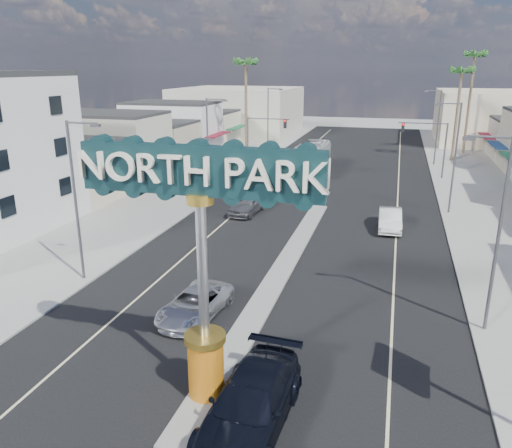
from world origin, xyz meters
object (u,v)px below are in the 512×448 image
Objects in this scene: streetlight_r_far at (437,124)px; suv_right at (251,403)px; palm_right_far at (475,61)px; car_parked_left at (247,204)px; city_bus at (309,159)px; car_parked_right at (390,219)px; streetlight_l_near at (77,194)px; streetlight_l_mid at (209,142)px; gateway_sign at (202,247)px; streetlight_l_far at (269,119)px; palm_left_far at (246,68)px; palm_right_mid at (462,75)px; suv_left at (195,304)px; traffic_signal_right at (428,139)px; streetlight_r_near at (496,226)px; traffic_signal_left at (262,133)px; streetlight_r_mid at (453,153)px.

streetlight_r_far is 51.90m from suv_right.
palm_right_far reaches higher than car_parked_left.
car_parked_left is at bearing -95.48° from city_bus.
city_bus is (-9.29, 18.15, 0.92)m from car_parked_right.
streetlight_l_near is at bearing -141.30° from car_parked_right.
streetlight_l_mid and streetlight_r_far have the same top height.
gateway_sign is 51.10m from streetlight_r_far.
streetlight_l_far is 7.21m from palm_left_far.
city_bus reaches higher than car_parked_left.
streetlight_l_near is at bearing -86.33° from palm_left_far.
streetlight_l_mid is (0.00, 20.00, 0.00)m from streetlight_l_near.
streetlight_l_mid is 0.74× the size of city_bus.
palm_right_mid is at bearing 9.69° from streetlight_l_far.
palm_left_far is (-23.43, -2.00, 6.43)m from streetlight_r_far.
palm_left_far is 15.68m from city_bus.
gateway_sign reaches higher than streetlight_l_far.
suv_left is at bearing -76.43° from palm_left_far.
streetlight_l_near is 20.00m from streetlight_l_mid.
palm_right_mid is 2.59× the size of car_parked_right.
car_parked_right is at bearing 68.23° from suv_left.
gateway_sign is at bearing -58.00° from suv_left.
streetlight_r_near is at bearing -87.90° from traffic_signal_right.
suv_right is at bearing -99.48° from traffic_signal_right.
car_parked_left is at bearing 104.50° from suv_left.
traffic_signal_left is 26.01m from palm_right_mid.
streetlight_l_mid is at bearing -95.10° from traffic_signal_left.
palm_left_far is 26.70m from palm_right_mid.
palm_right_far reaches higher than palm_left_far.
car_parked_right is at bearing -0.64° from car_parked_left.
palm_right_far is 2.29× the size of suv_right.
car_parked_right is (18.98, -25.63, -10.73)m from palm_left_far.
streetlight_l_mid is 31.87m from suv_right.
streetlight_r_far is at bearing 83.52° from suv_right.
streetlight_l_far is 27.23m from car_parked_left.
streetlight_r_near is (19.62, -33.99, 0.79)m from traffic_signal_left.
streetlight_l_mid is at bearing 114.77° from suv_left.
traffic_signal_left is 0.67× the size of streetlight_l_far.
palm_right_far is 3.02× the size of car_parked_right.
palm_right_far reaches higher than streetlight_r_far.
streetlight_r_far is 1.84× the size of car_parked_left.
suv_right is at bearing -101.30° from palm_right_mid.
car_parked_right is (11.48, -1.19, -0.07)m from car_parked_left.
palm_left_far is 30.48m from palm_right_far.
traffic_signal_right is at bearing -107.90° from palm_right_far.
streetlight_r_mid is 0.64× the size of palm_right_far.
gateway_sign reaches higher than streetlight_r_near.
suv_left is at bearing -169.92° from streetlight_r_near.
streetlight_l_far is 20.87m from streetlight_r_far.
car_parked_left is at bearing -72.94° from palm_left_far.
palm_left_far is 33.65m from car_parked_right.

